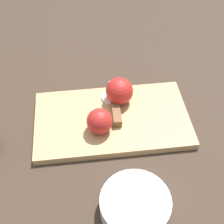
% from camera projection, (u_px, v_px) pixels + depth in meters
% --- Properties ---
extents(ground_plane, '(4.00, 4.00, 0.00)m').
position_uv_depth(ground_plane, '(112.00, 122.00, 0.83)').
color(ground_plane, '#38281E').
extents(cutting_board, '(0.42, 0.25, 0.02)m').
position_uv_depth(cutting_board, '(112.00, 119.00, 0.83)').
color(cutting_board, tan).
rests_on(cutting_board, ground_plane).
extents(apple_half_left, '(0.07, 0.07, 0.07)m').
position_uv_depth(apple_half_left, '(100.00, 121.00, 0.77)').
color(apple_half_left, red).
rests_on(apple_half_left, cutting_board).
extents(apple_half_right, '(0.07, 0.07, 0.07)m').
position_uv_depth(apple_half_right, '(119.00, 91.00, 0.83)').
color(apple_half_right, red).
rests_on(apple_half_right, cutting_board).
extents(knife, '(0.02, 0.18, 0.02)m').
position_uv_depth(knife, '(116.00, 112.00, 0.82)').
color(knife, silver).
rests_on(knife, cutting_board).
extents(apple_slice, '(0.05, 0.05, 0.01)m').
position_uv_depth(apple_slice, '(110.00, 97.00, 0.86)').
color(apple_slice, '#EFE5C6').
rests_on(apple_slice, cutting_board).
extents(bowl, '(0.15, 0.15, 0.05)m').
position_uv_depth(bowl, '(135.00, 204.00, 0.65)').
color(bowl, silver).
rests_on(bowl, ground_plane).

